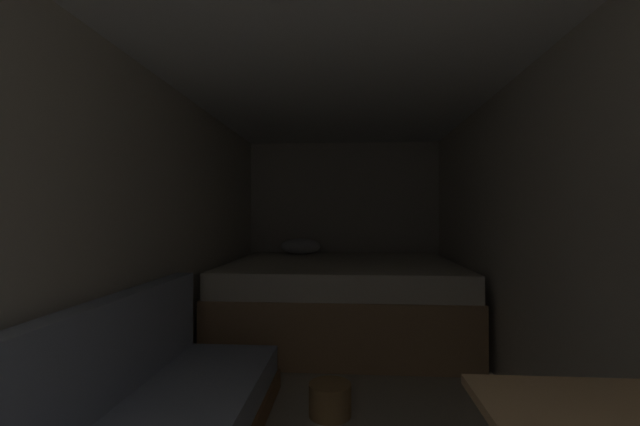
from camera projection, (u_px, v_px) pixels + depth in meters
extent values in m
plane|color=#A39984|center=(335.00, 423.00, 2.37)|extent=(7.45, 7.45, 0.00)
cube|color=beige|center=(343.00, 227.00, 5.12)|extent=(2.43, 0.05, 2.10)
cube|color=beige|center=(137.00, 240.00, 2.47)|extent=(0.05, 5.45, 2.10)
cube|color=beige|center=(549.00, 242.00, 2.29)|extent=(0.05, 5.45, 2.10)
cube|color=white|center=(335.00, 55.00, 2.38)|extent=(2.43, 5.45, 0.05)
cube|color=tan|center=(342.00, 310.00, 4.08)|extent=(2.21, 1.93, 0.53)
cube|color=beige|center=(342.00, 272.00, 4.08)|extent=(2.17, 1.89, 0.22)
ellipsoid|color=white|center=(301.00, 246.00, 4.85)|extent=(0.46, 0.36, 0.19)
cube|color=#99A3B7|center=(52.00, 382.00, 1.62)|extent=(0.12, 2.60, 0.50)
cylinder|color=olive|center=(330.00, 399.00, 2.47)|extent=(0.26, 0.26, 0.19)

